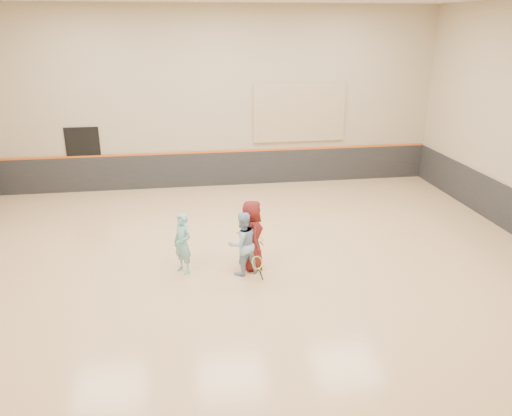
{
  "coord_description": "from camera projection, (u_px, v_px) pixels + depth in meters",
  "views": [
    {
      "loc": [
        -1.28,
        -10.85,
        5.35
      ],
      "look_at": [
        0.44,
        0.4,
        1.15
      ],
      "focal_mm": 35.0,
      "sensor_mm": 36.0,
      "label": 1
    }
  ],
  "objects": [
    {
      "name": "acoustic_panel",
      "position": [
        299.0,
        113.0,
        17.15
      ],
      "size": [
        3.2,
        0.08,
        2.0
      ],
      "primitive_type": "cube",
      "color": "tan",
      "rests_on": "wall_back"
    },
    {
      "name": "girl",
      "position": [
        183.0,
        243.0,
        11.24
      ],
      "size": [
        0.59,
        0.61,
        1.42
      ],
      "primitive_type": "imported",
      "rotation": [
        0.0,
        0.0,
        -0.88
      ],
      "color": "#6FBEC0",
      "rests_on": "floor"
    },
    {
      "name": "accent_stripe",
      "position": [
        219.0,
        152.0,
        17.2
      ],
      "size": [
        14.9,
        0.03,
        0.06
      ],
      "primitive_type": "cube",
      "color": "#D85914",
      "rests_on": "wall_back"
    },
    {
      "name": "held_racket",
      "position": [
        257.0,
        263.0,
        10.93
      ],
      "size": [
        0.32,
        0.32,
        0.61
      ],
      "primitive_type": null,
      "color": "#ABD92F",
      "rests_on": "instructor"
    },
    {
      "name": "spare_racket",
      "position": [
        258.0,
        238.0,
        13.16
      ],
      "size": [
        0.66,
        0.66,
        0.08
      ],
      "primitive_type": null,
      "color": "#A3BB29",
      "rests_on": "floor"
    },
    {
      "name": "ball_beside_spare",
      "position": [
        238.0,
        232.0,
        13.56
      ],
      "size": [
        0.07,
        0.07,
        0.07
      ],
      "primitive_type": "sphere",
      "color": "#C5DD33",
      "rests_on": "floor"
    },
    {
      "name": "young_man",
      "position": [
        251.0,
        235.0,
        11.39
      ],
      "size": [
        0.59,
        0.85,
        1.65
      ],
      "primitive_type": "imported",
      "rotation": [
        0.0,
        0.0,
        1.65
      ],
      "color": "maroon",
      "rests_on": "floor"
    },
    {
      "name": "instructor",
      "position": [
        243.0,
        244.0,
        11.16
      ],
      "size": [
        0.87,
        0.78,
        1.48
      ],
      "primitive_type": "imported",
      "rotation": [
        0.0,
        0.0,
        3.51
      ],
      "color": "#90B5DF",
      "rests_on": "floor"
    },
    {
      "name": "ball_under_racket",
      "position": [
        258.0,
        255.0,
        12.2
      ],
      "size": [
        0.07,
        0.07,
        0.07
      ],
      "primitive_type": "sphere",
      "color": "#B3D230",
      "rests_on": "floor"
    },
    {
      "name": "ball_in_hand",
      "position": [
        258.0,
        229.0,
        11.25
      ],
      "size": [
        0.07,
        0.07,
        0.07
      ],
      "primitive_type": "sphere",
      "color": "#B8CC2F",
      "rests_on": "young_man"
    },
    {
      "name": "wainscot_back",
      "position": [
        220.0,
        169.0,
        17.42
      ],
      "size": [
        14.9,
        0.04,
        1.2
      ],
      "primitive_type": "cube",
      "color": "#232326",
      "rests_on": "floor"
    },
    {
      "name": "doorway",
      "position": [
        85.0,
        160.0,
        16.62
      ],
      "size": [
        1.1,
        0.05,
        2.2
      ],
      "primitive_type": "cube",
      "color": "black",
      "rests_on": "floor"
    },
    {
      "name": "room",
      "position": [
        240.0,
        228.0,
        11.81
      ],
      "size": [
        15.04,
        12.04,
        6.22
      ],
      "color": "tan",
      "rests_on": "ground"
    }
  ]
}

